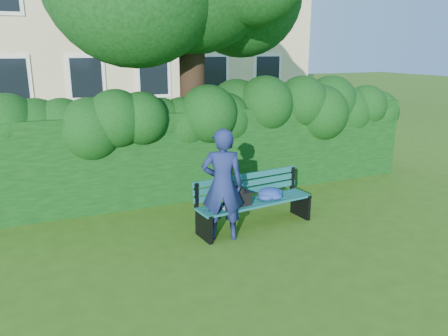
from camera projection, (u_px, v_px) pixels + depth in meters
name	position (u px, v px, depth m)	size (l,w,h in m)	color
ground	(238.00, 231.00, 7.39)	(80.00, 80.00, 0.00)	#325413
hedge	(194.00, 152.00, 9.10)	(10.00, 1.00, 1.80)	black
park_bench	(254.00, 199.00, 7.46)	(2.14, 0.80, 0.89)	#0E464A
man_reading	(222.00, 185.00, 6.87)	(0.66, 0.43, 1.81)	#161F4E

